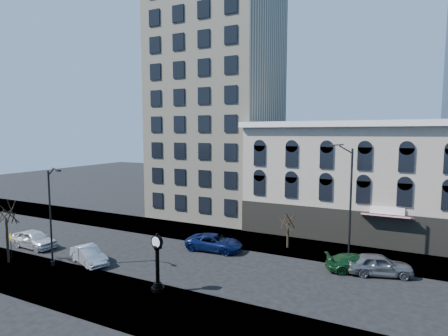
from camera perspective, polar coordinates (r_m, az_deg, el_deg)
The scene contains 16 objects.
ground at distance 32.18m, azimuth -6.54°, elevation -14.82°, with size 160.00×160.00×0.00m, color black.
sidewalk_far at distance 38.79m, azimuth -0.09°, elevation -11.08°, with size 160.00×6.00×0.12m, color gray.
sidewalk_near at distance 26.30m, azimuth -16.48°, elevation -19.76°, with size 160.00×6.00×0.12m, color gray.
cream_tower at distance 50.25m, azimuth -0.98°, elevation 14.94°, with size 15.90×15.40×42.50m.
victorian_row at distance 41.85m, azimuth 19.82°, elevation -1.86°, with size 22.60×11.19×12.50m.
street_clock at distance 26.00m, azimuth -10.81°, elevation -15.26°, with size 0.95×0.95×4.18m.
street_lamp_near at distance 31.81m, azimuth -26.22°, elevation -3.38°, with size 2.17×0.80×8.54m.
street_lamp_far at distance 32.05m, azimuth 18.77°, elevation -0.49°, with size 2.70×0.44×10.41m.
bare_tree_near at distance 35.32m, azimuth -32.11°, elevation -5.51°, with size 3.71×3.71×6.36m.
bare_tree_far at distance 34.78m, azimuth 10.43°, elevation -7.90°, with size 2.34×2.34×4.02m.
warning_sign at distance 36.87m, azimuth -31.46°, elevation -10.14°, with size 0.74×0.26×2.33m.
car_near_a at distance 39.82m, azimuth -28.55°, elevation -10.15°, with size 2.02×5.02×1.71m, color silver.
car_near_b at distance 33.27m, azimuth -21.22°, elevation -13.12°, with size 1.58×4.54×1.50m, color #A5A8AD.
car_far_a at distance 34.42m, azimuth -1.58°, elevation -12.06°, with size 2.54×5.51×1.53m, color #0C194C.
car_far_b at distance 31.34m, azimuth 20.86°, elevation -14.36°, with size 1.99×4.90×1.42m, color #143F1E.
car_far_c at distance 31.35m, azimuth 23.98°, elevation -14.20°, with size 2.01×5.00×1.70m, color #595B60.
Camera 1 is at (16.22, -25.41, 11.27)m, focal length 28.00 mm.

